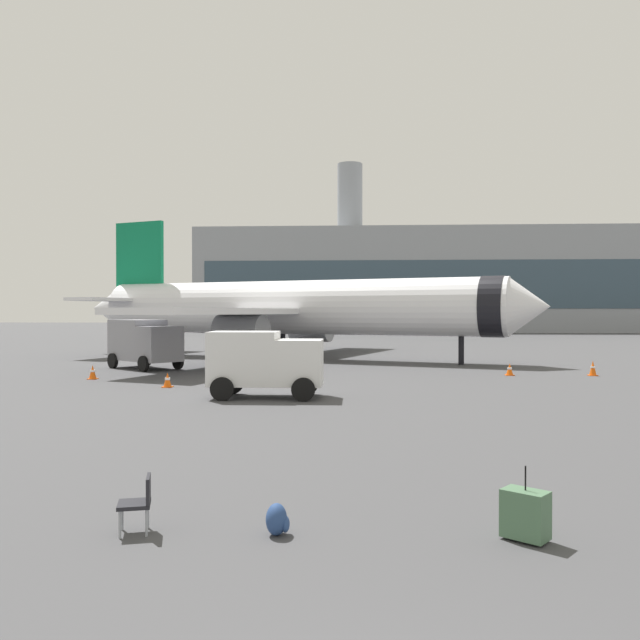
{
  "coord_description": "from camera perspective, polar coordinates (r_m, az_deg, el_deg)",
  "views": [
    {
      "loc": [
        -0.32,
        -3.8,
        3.36
      ],
      "look_at": [
        -1.93,
        25.43,
        3.0
      ],
      "focal_mm": 36.56,
      "sensor_mm": 36.0,
      "label": 1
    }
  ],
  "objects": [
    {
      "name": "safety_cone_near",
      "position": [
        29.92,
        -13.21,
        -5.14
      ],
      "size": [
        0.44,
        0.44,
        0.65
      ],
      "color": "#F2590C",
      "rests_on": "ground"
    },
    {
      "name": "gate_chair",
      "position": [
        10.62,
        -15.54,
        -14.96
      ],
      "size": [
        0.59,
        0.59,
        0.86
      ],
      "color": "black",
      "rests_on": "ground"
    },
    {
      "name": "safety_cone_far",
      "position": [
        34.56,
        -19.28,
        -4.33
      ],
      "size": [
        0.44,
        0.44,
        0.72
      ],
      "color": "#F2590C",
      "rests_on": "ground"
    },
    {
      "name": "rolling_suitcase",
      "position": [
        10.41,
        17.53,
        -15.89
      ],
      "size": [
        0.75,
        0.71,
        1.1
      ],
      "color": "#476B4C",
      "rests_on": "ground"
    },
    {
      "name": "airplane_at_gate",
      "position": [
        46.52,
        -2.69,
        1.07
      ],
      "size": [
        34.61,
        31.68,
        10.5
      ],
      "color": "white",
      "rests_on": "ground"
    },
    {
      "name": "terminal_building",
      "position": [
        116.09,
        10.39,
        3.4
      ],
      "size": [
        83.49,
        18.1,
        29.46
      ],
      "color": "gray",
      "rests_on": "ground"
    },
    {
      "name": "safety_cone_mid",
      "position": [
        37.27,
        22.77,
        -3.92
      ],
      "size": [
        0.44,
        0.44,
        0.8
      ],
      "color": "#F2590C",
      "rests_on": "ground"
    },
    {
      "name": "traveller_backpack",
      "position": [
        10.25,
        -3.74,
        -17.06
      ],
      "size": [
        0.36,
        0.4,
        0.48
      ],
      "color": "navy",
      "rests_on": "ground"
    },
    {
      "name": "cargo_van",
      "position": [
        25.67,
        -4.88,
        -3.57
      ],
      "size": [
        4.4,
        2.32,
        2.6
      ],
      "color": "white",
      "rests_on": "ground"
    },
    {
      "name": "safety_cone_outer",
      "position": [
        35.96,
        16.27,
        -4.18
      ],
      "size": [
        0.44,
        0.44,
        0.65
      ],
      "color": "#F2590C",
      "rests_on": "ground"
    },
    {
      "name": "service_truck",
      "position": [
        39.94,
        -15.12,
        -1.84
      ],
      "size": [
        5.09,
        4.77,
        2.9
      ],
      "color": "gray",
      "rests_on": "ground"
    }
  ]
}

